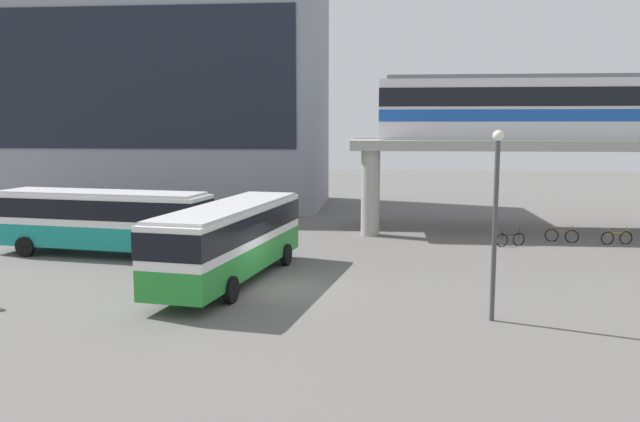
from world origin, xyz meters
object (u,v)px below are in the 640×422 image
at_px(train, 559,107).
at_px(bus_main, 231,234).
at_px(station_building, 166,95).
at_px(bicycle_black, 510,239).
at_px(bicycle_orange, 617,238).
at_px(bus_secondary, 101,216).
at_px(bicycle_brown, 562,236).

xyz_separation_m(train, bus_main, (-16.83, -14.48, -5.58)).
relative_size(station_building, bicycle_black, 15.24).
bearing_deg(train, bicycle_black, -124.42).
height_order(bus_main, bicycle_orange, bus_main).
bearing_deg(bicycle_black, bicycle_orange, 10.55).
relative_size(bus_secondary, bicycle_orange, 6.37).
relative_size(bus_secondary, bicycle_black, 6.76).
xyz_separation_m(bus_secondary, bicycle_orange, (26.74, 5.51, -1.63)).
height_order(bus_secondary, bicycle_brown, bus_secondary).
relative_size(bicycle_black, bicycle_orange, 0.94).
height_order(station_building, bicycle_brown, station_building).
relative_size(bus_main, bicycle_black, 6.76).
bearing_deg(train, bicycle_brown, -98.40).
bearing_deg(bicycle_orange, bus_secondary, -168.35).
bearing_deg(bus_main, bus_secondary, 148.42).
xyz_separation_m(bus_main, bus_secondary, (-7.67, 4.71, 0.00)).
distance_m(bicycle_black, bicycle_brown, 3.46).
relative_size(bicycle_orange, bicycle_brown, 1.03).
distance_m(bicycle_orange, bicycle_brown, 2.84).
relative_size(bus_main, bicycle_brown, 6.56).
bearing_deg(bus_main, train, 40.72).
bearing_deg(station_building, train, -21.47).
bearing_deg(station_building, bicycle_orange, -26.78).
relative_size(bicycle_black, bicycle_brown, 0.97).
relative_size(train, bus_secondary, 1.92).
bearing_deg(bus_main, bicycle_black, 34.75).
distance_m(station_building, train, 30.18).
bearing_deg(bicycle_orange, bus_main, -151.79).
relative_size(station_building, bicycle_orange, 14.36).
xyz_separation_m(bicycle_black, bicycle_brown, (3.11, 1.53, 0.00)).
bearing_deg(bicycle_brown, bus_main, -146.76).
distance_m(station_building, bicycle_orange, 35.00).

